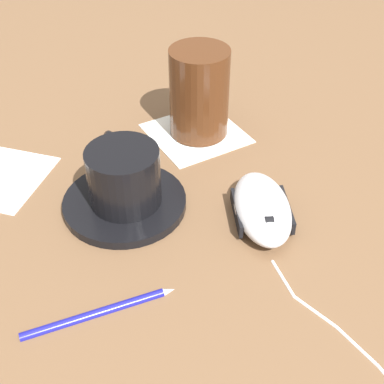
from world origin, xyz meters
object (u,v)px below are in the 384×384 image
computer_mouse (262,208)px  pen (99,310)px  coffee_cup (123,175)px  drinking_glass (199,93)px  saucer (125,203)px

computer_mouse → pen: size_ratio=0.90×
computer_mouse → pen: 0.21m
coffee_cup → computer_mouse: coffee_cup is taller
coffee_cup → drinking_glass: bearing=-58.5°
pen → drinking_glass: bearing=-46.6°
saucer → computer_mouse: 0.15m
coffee_cup → computer_mouse: (-0.09, -0.12, -0.03)m
saucer → pen: 0.15m
saucer → pen: (-0.13, 0.08, -0.00)m
drinking_glass → pen: drinking_glass is taller
saucer → pen: bearing=147.3°
coffee_cup → computer_mouse: bearing=-128.2°
drinking_glass → pen: (-0.22, 0.23, -0.06)m
saucer → pen: size_ratio=0.95×
saucer → drinking_glass: bearing=-58.6°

